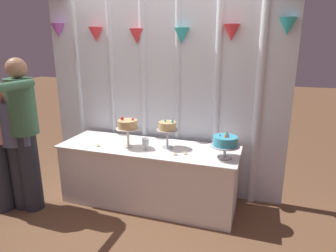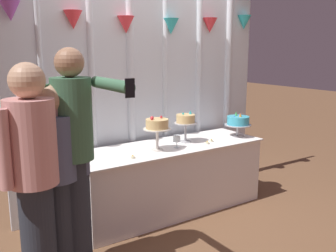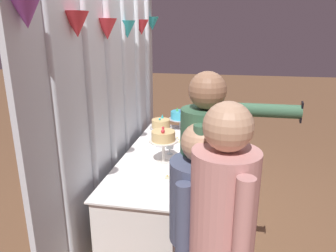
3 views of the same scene
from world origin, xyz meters
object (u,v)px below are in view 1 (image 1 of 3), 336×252
cake_display_rightmost (225,142)px  cake_table (149,175)px  tealight_far_left (98,146)px  tealight_near_left (175,154)px  guest_man_pink_jacket (17,142)px  tealight_near_right (185,153)px  cake_display_leftmost (128,126)px  cake_display_center (167,127)px  wine_glass (145,142)px  guest_girl_blue_dress (24,128)px

cake_display_rightmost → cake_table: bearing=174.2°
cake_table → cake_display_rightmost: size_ratio=6.88×
tealight_far_left → tealight_near_left: size_ratio=0.88×
guest_man_pink_jacket → tealight_far_left: bearing=22.5°
cake_table → tealight_near_right: bearing=-13.4°
cake_display_leftmost → cake_display_center: 0.46m
cake_display_center → tealight_near_right: cake_display_center is taller
cake_table → guest_man_pink_jacket: 1.57m
tealight_far_left → cake_table: bearing=19.4°
cake_display_center → tealight_near_left: bearing=-51.9°
wine_glass → tealight_near_right: 0.48m
cake_display_leftmost → tealight_near_left: cake_display_leftmost is taller
cake_display_leftmost → tealight_far_left: cake_display_leftmost is taller
tealight_near_left → cake_display_center: bearing=128.1°
cake_table → tealight_near_left: bearing=-23.5°
tealight_near_left → guest_girl_blue_dress: 1.70m
cake_display_center → tealight_far_left: (-0.78, -0.22, -0.24)m
cake_table → wine_glass: 0.48m
wine_glass → tealight_far_left: wine_glass is taller
cake_table → cake_display_leftmost: (-0.21, -0.09, 0.62)m
cake_display_center → tealight_near_left: size_ratio=6.93×
tealight_near_right → guest_man_pink_jacket: size_ratio=0.03×
cake_display_rightmost → guest_girl_blue_dress: 2.21m
guest_girl_blue_dress → cake_display_leftmost: bearing=24.7°
wine_glass → tealight_near_left: (0.37, -0.05, -0.09)m
cake_display_leftmost → wine_glass: cake_display_leftmost is taller
wine_glass → cake_table: bearing=96.9°
tealight_far_left → tealight_near_right: (1.04, 0.08, -0.00)m
wine_glass → guest_girl_blue_dress: (-1.27, -0.46, 0.17)m
cake_display_rightmost → cake_display_center: bearing=170.0°
cake_display_leftmost → tealight_near_right: bearing=-2.0°
cake_display_leftmost → guest_girl_blue_dress: size_ratio=0.21×
cake_display_leftmost → guest_girl_blue_dress: 1.14m
tealight_far_left → tealight_near_left: same height
tealight_near_right → cake_display_leftmost: bearing=178.0°
cake_table → cake_display_rightmost: bearing=-5.8°
wine_glass → tealight_near_left: bearing=-8.3°
cake_table → tealight_near_left: 0.56m
cake_table → guest_girl_blue_dress: guest_girl_blue_dress is taller
cake_display_leftmost → cake_table: bearing=23.1°
cake_display_leftmost → guest_man_pink_jacket: size_ratio=0.24×
cake_table → cake_display_leftmost: bearing=-156.9°
cake_display_center → wine_glass: bearing=-147.2°
tealight_near_left → guest_man_pink_jacket: guest_man_pink_jacket is taller
tealight_far_left → tealight_near_right: same height
cake_display_center → tealight_near_right: 0.37m
cake_display_rightmost → tealight_near_right: (-0.42, -0.02, -0.17)m
cake_table → tealight_far_left: size_ratio=46.69×
cake_table → cake_display_center: (0.23, 0.03, 0.61)m
cake_display_leftmost → cake_display_center: size_ratio=1.02×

